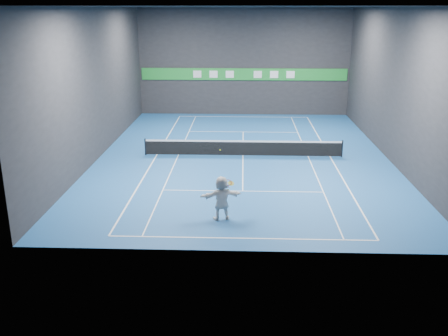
{
  "coord_description": "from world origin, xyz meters",
  "views": [
    {
      "loc": [
        -0.04,
        -30.32,
        8.92
      ],
      "look_at": [
        -0.92,
        -7.24,
        1.5
      ],
      "focal_mm": 40.0,
      "sensor_mm": 36.0,
      "label": 1
    }
  ],
  "objects_px": {
    "player": "(222,198)",
    "tennis_racket": "(229,184)",
    "tennis_net": "(243,148)",
    "tennis_ball": "(220,150)"
  },
  "relations": [
    {
      "from": "tennis_net",
      "to": "player",
      "type": "bearing_deg",
      "value": -95.29
    },
    {
      "from": "tennis_net",
      "to": "tennis_racket",
      "type": "relative_size",
      "value": 20.83
    },
    {
      "from": "tennis_ball",
      "to": "player",
      "type": "bearing_deg",
      "value": -64.36
    },
    {
      "from": "tennis_racket",
      "to": "tennis_ball",
      "type": "bearing_deg",
      "value": 166.84
    },
    {
      "from": "tennis_racket",
      "to": "player",
      "type": "bearing_deg",
      "value": -170.96
    },
    {
      "from": "player",
      "to": "tennis_racket",
      "type": "xyz_separation_m",
      "value": [
        0.3,
        0.05,
        0.66
      ]
    },
    {
      "from": "tennis_ball",
      "to": "tennis_net",
      "type": "distance_m",
      "value": 10.23
    },
    {
      "from": "tennis_net",
      "to": "tennis_ball",
      "type": "bearing_deg",
      "value": -95.73
    },
    {
      "from": "player",
      "to": "tennis_net",
      "type": "distance_m",
      "value": 10.03
    },
    {
      "from": "player",
      "to": "tennis_racket",
      "type": "bearing_deg",
      "value": 174.02
    }
  ]
}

